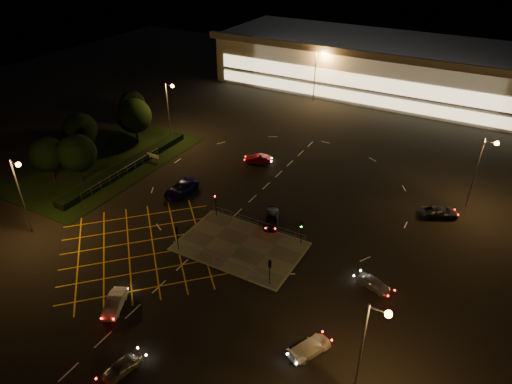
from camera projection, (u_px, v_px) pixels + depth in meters
The scene contains 27 objects.
ground at pixel (235, 233), 56.11m from camera, with size 180.00×180.00×0.00m, color black.
pedestrian_island at pixel (240, 246), 53.76m from camera, with size 14.00×9.00×0.12m, color #4C4944.
grass_verge at pixel (104, 162), 72.22m from camera, with size 18.00×30.00×0.08m, color black.
hedge at pixel (127, 166), 69.90m from camera, with size 2.00×26.00×1.00m, color black.
supermarket at pixel (382, 66), 99.53m from camera, with size 72.00×26.50×10.50m.
streetlight_sw at pixel (20, 187), 52.73m from camera, with size 1.78×0.56×10.03m.
streetlight_se at pixel (369, 340), 33.75m from camera, with size 1.78×0.56×10.03m.
streetlight_nw at pixel (170, 104), 75.93m from camera, with size 1.78×0.56×10.03m.
streetlight_ne at pixel (482, 165), 57.43m from camera, with size 1.78×0.56×10.03m.
streetlight_far_left at pixel (317, 70), 92.46m from camera, with size 1.78×0.56×10.03m.
signal_sw at pixel (177, 233), 52.08m from camera, with size 0.28×0.30×3.15m.
signal_se at pixel (270, 267), 47.08m from camera, with size 0.28×0.30×3.15m.
signal_nw at pixel (216, 201), 58.03m from camera, with size 0.28×0.30×3.15m.
signal_ne at pixel (302, 228), 53.03m from camera, with size 0.28×0.30×3.15m.
tree_a at pixel (47, 154), 64.86m from camera, with size 5.04×5.04×6.86m.
tree_b at pixel (80, 130), 71.49m from camera, with size 5.40×5.40×7.35m.
tree_c at pixel (134, 116), 75.63m from camera, with size 5.76×5.76×7.84m.
tree_d at pixel (132, 104), 83.09m from camera, with size 4.68×4.68×6.37m.
tree_e at pixel (77, 153), 64.52m from camera, with size 5.40×5.40×7.35m.
car_near_silver at pixel (122, 367), 38.76m from camera, with size 1.46×3.62×1.23m, color silver.
car_queue_white at pixel (115, 303), 45.06m from camera, with size 1.44×4.12×1.36m, color silver.
car_left_blue at pixel (181, 188), 63.70m from camera, with size 2.59×5.62×1.56m, color #0B0B44.
car_far_dkgrey at pixel (272, 219), 57.56m from camera, with size 1.84×4.53×1.32m, color black.
car_right_silver at pixel (374, 283), 47.57m from camera, with size 1.45×3.60×1.23m, color silver.
car_circ_red at pixel (258, 159), 71.67m from camera, with size 1.41×4.05×1.33m, color maroon.
car_east_grey at pixel (440, 212), 58.85m from camera, with size 2.17×4.71×1.31m, color black.
car_approach_white at pixel (310, 347), 40.51m from camera, with size 1.75×4.31×1.25m, color silver.
Camera 1 is at (24.38, -38.26, 33.51)m, focal length 32.00 mm.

